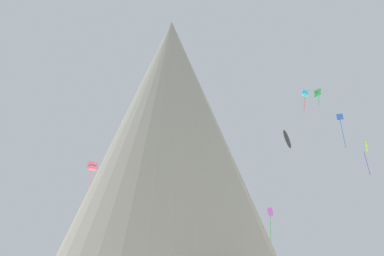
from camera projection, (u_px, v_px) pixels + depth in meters
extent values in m
cone|color=gray|center=(170.00, 138.00, 109.42)|extent=(71.45, 71.45, 65.05)
cone|color=gray|center=(167.00, 206.00, 111.02)|extent=(36.54, 36.54, 32.87)
cone|color=purple|center=(271.00, 212.00, 60.72)|extent=(1.16, 1.34, 1.29)
cylinder|color=green|center=(270.00, 229.00, 60.10)|extent=(0.16, 0.13, 3.37)
cube|color=#E5668C|center=(92.00, 168.00, 54.47)|extent=(1.29, 1.30, 0.51)
cube|color=#E5668C|center=(93.00, 164.00, 54.61)|extent=(1.29, 1.30, 0.51)
cylinder|color=#E5668C|center=(91.00, 178.00, 54.15)|extent=(0.17, 0.30, 2.03)
cube|color=green|center=(318.00, 95.00, 92.80)|extent=(1.51, 1.43, 0.85)
cube|color=green|center=(317.00, 91.00, 93.03)|extent=(1.51, 1.43, 0.85)
cylinder|color=teal|center=(319.00, 101.00, 92.42)|extent=(0.17, 0.14, 2.12)
cube|color=#8CD133|center=(367.00, 147.00, 66.01)|extent=(0.13, 1.12, 1.47)
cylinder|color=#5138B2|center=(367.00, 163.00, 65.35)|extent=(0.58, 0.12, 3.55)
cone|color=#D1339E|center=(130.00, 244.00, 82.14)|extent=(1.42, 0.47, 1.43)
cube|color=#33BCDB|center=(305.00, 95.00, 86.87)|extent=(1.25, 1.17, 0.75)
cube|color=#33BCDB|center=(305.00, 92.00, 87.04)|extent=(1.25, 1.17, 0.75)
cylinder|color=red|center=(305.00, 104.00, 86.37)|extent=(0.58, 0.27, 3.40)
cone|color=black|center=(286.00, 139.00, 54.62)|extent=(1.56, 2.54, 2.42)
cube|color=blue|center=(340.00, 117.00, 66.89)|extent=(1.07, 0.15, 1.04)
cylinder|color=blue|center=(343.00, 134.00, 66.12)|extent=(0.57, 0.32, 4.34)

